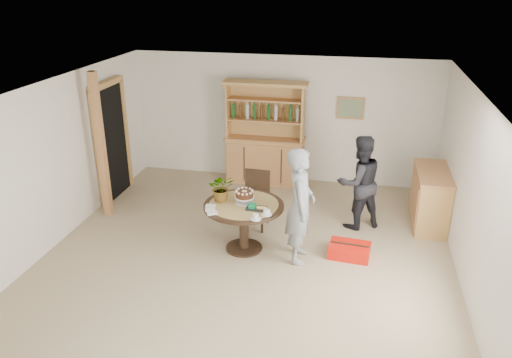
% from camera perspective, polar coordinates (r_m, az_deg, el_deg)
% --- Properties ---
extents(ground, '(7.00, 7.00, 0.00)m').
position_cam_1_polar(ground, '(7.29, -1.56, -10.08)').
color(ground, tan).
rests_on(ground, ground).
extents(room_shell, '(6.04, 7.04, 2.52)m').
position_cam_1_polar(room_shell, '(6.53, -1.68, 2.93)').
color(room_shell, white).
rests_on(room_shell, ground).
extents(doorway, '(0.13, 1.10, 2.18)m').
position_cam_1_polar(doorway, '(9.53, -16.19, 4.37)').
color(doorway, black).
rests_on(doorway, ground).
extents(pine_post, '(0.12, 0.12, 2.50)m').
position_cam_1_polar(pine_post, '(8.71, -17.30, 3.56)').
color(pine_post, tan).
rests_on(pine_post, ground).
extents(hutch, '(1.62, 0.54, 2.04)m').
position_cam_1_polar(hutch, '(9.92, 1.07, 3.43)').
color(hutch, tan).
rests_on(hutch, ground).
extents(sideboard, '(0.54, 1.26, 0.94)m').
position_cam_1_polar(sideboard, '(8.78, 19.31, -2.03)').
color(sideboard, tan).
rests_on(sideboard, ground).
extents(dining_table, '(1.20, 1.20, 0.76)m').
position_cam_1_polar(dining_table, '(7.46, -1.40, -3.95)').
color(dining_table, black).
rests_on(dining_table, ground).
extents(dining_chair, '(0.45, 0.45, 0.95)m').
position_cam_1_polar(dining_chair, '(8.22, -0.03, -1.87)').
color(dining_chair, black).
rests_on(dining_chair, ground).
extents(birthday_cake, '(0.30, 0.30, 0.20)m').
position_cam_1_polar(birthday_cake, '(7.39, -1.33, -1.85)').
color(birthday_cake, white).
rests_on(birthday_cake, dining_table).
extents(flower_vase, '(0.47, 0.44, 0.42)m').
position_cam_1_polar(flower_vase, '(7.43, -3.96, -1.00)').
color(flower_vase, '#3F7233').
rests_on(flower_vase, dining_table).
extents(gift_tray, '(0.30, 0.20, 0.08)m').
position_cam_1_polar(gift_tray, '(7.23, 0.02, -3.25)').
color(gift_tray, black).
rests_on(gift_tray, dining_table).
extents(coffee_cup_a, '(0.15, 0.15, 0.09)m').
position_cam_1_polar(coffee_cup_a, '(7.05, 1.23, -3.83)').
color(coffee_cup_a, white).
rests_on(coffee_cup_a, dining_table).
extents(coffee_cup_b, '(0.15, 0.15, 0.08)m').
position_cam_1_polar(coffee_cup_b, '(6.93, -0.01, -4.38)').
color(coffee_cup_b, white).
rests_on(coffee_cup_b, dining_table).
extents(napkins, '(0.24, 0.33, 0.03)m').
position_cam_1_polar(napkins, '(7.21, -5.16, -3.50)').
color(napkins, white).
rests_on(napkins, dining_table).
extents(teen_boy, '(0.47, 0.66, 1.72)m').
position_cam_1_polar(teen_boy, '(7.13, 5.07, -3.07)').
color(teen_boy, gray).
rests_on(teen_boy, ground).
extents(adult_person, '(0.96, 0.90, 1.58)m').
position_cam_1_polar(adult_person, '(8.24, 11.71, -0.37)').
color(adult_person, black).
rests_on(adult_person, ground).
extents(red_suitcase, '(0.64, 0.45, 0.21)m').
position_cam_1_polar(red_suitcase, '(7.63, 10.63, -8.02)').
color(red_suitcase, red).
rests_on(red_suitcase, ground).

